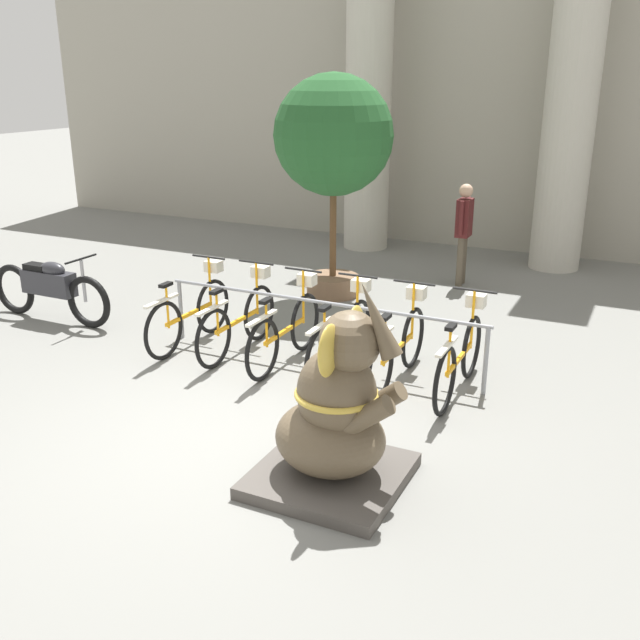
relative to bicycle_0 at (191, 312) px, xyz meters
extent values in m
plane|color=slate|center=(1.72, -1.82, -0.41)|extent=(60.00, 60.00, 0.00)
cube|color=#A39E8E|center=(1.72, 6.78, 2.59)|extent=(20.00, 0.20, 6.00)
cylinder|color=#BCB7A8|center=(-0.05, 5.78, 2.09)|extent=(0.84, 0.84, 5.00)
cylinder|color=#BCB7A8|center=(3.49, 5.78, 2.09)|extent=(0.84, 0.84, 5.00)
cylinder|color=gray|center=(-0.25, 0.13, -0.04)|extent=(0.05, 0.05, 0.75)
cylinder|color=gray|center=(3.64, 0.13, -0.04)|extent=(0.05, 0.05, 0.75)
cylinder|color=gray|center=(1.69, 0.13, 0.34)|extent=(3.99, 0.04, 0.04)
torus|color=black|center=(0.00, 0.48, -0.06)|extent=(0.05, 0.70, 0.70)
torus|color=black|center=(0.00, -0.55, -0.06)|extent=(0.05, 0.70, 0.70)
cube|color=orange|center=(0.00, -0.03, -0.01)|extent=(0.04, 0.92, 0.04)
cube|color=silver|center=(0.00, -0.55, 0.31)|extent=(0.06, 0.59, 0.03)
cylinder|color=orange|center=(0.00, -0.45, 0.20)|extent=(0.03, 0.03, 0.51)
cube|color=black|center=(0.00, -0.45, 0.47)|extent=(0.08, 0.18, 0.04)
cylinder|color=orange|center=(0.00, 0.44, 0.27)|extent=(0.03, 0.03, 0.66)
cylinder|color=black|center=(0.00, 0.44, 0.60)|extent=(0.48, 0.03, 0.03)
cube|color=silver|center=(0.00, 0.54, 0.46)|extent=(0.20, 0.16, 0.14)
torus|color=black|center=(0.68, 0.51, -0.06)|extent=(0.05, 0.70, 0.70)
torus|color=black|center=(0.68, -0.52, -0.06)|extent=(0.05, 0.70, 0.70)
cube|color=orange|center=(0.68, 0.00, -0.01)|extent=(0.04, 0.92, 0.04)
cube|color=silver|center=(0.68, -0.52, 0.31)|extent=(0.06, 0.59, 0.03)
cylinder|color=orange|center=(0.68, -0.42, 0.20)|extent=(0.03, 0.03, 0.51)
cube|color=black|center=(0.68, -0.42, 0.47)|extent=(0.08, 0.18, 0.04)
cylinder|color=orange|center=(0.68, 0.47, 0.27)|extent=(0.03, 0.03, 0.66)
cylinder|color=black|center=(0.68, 0.47, 0.60)|extent=(0.48, 0.03, 0.03)
cube|color=silver|center=(0.68, 0.57, 0.46)|extent=(0.20, 0.16, 0.14)
torus|color=black|center=(1.35, 0.45, -0.06)|extent=(0.05, 0.70, 0.70)
torus|color=black|center=(1.35, -0.57, -0.06)|extent=(0.05, 0.70, 0.70)
cube|color=orange|center=(1.35, -0.06, -0.01)|extent=(0.04, 0.92, 0.04)
cube|color=silver|center=(1.35, -0.57, 0.31)|extent=(0.06, 0.59, 0.03)
cylinder|color=orange|center=(1.35, -0.47, 0.20)|extent=(0.03, 0.03, 0.51)
cube|color=black|center=(1.35, -0.47, 0.47)|extent=(0.08, 0.18, 0.04)
cylinder|color=orange|center=(1.35, 0.41, 0.27)|extent=(0.03, 0.03, 0.66)
cylinder|color=black|center=(1.35, 0.41, 0.60)|extent=(0.48, 0.03, 0.03)
cube|color=silver|center=(1.35, 0.51, 0.46)|extent=(0.20, 0.16, 0.14)
torus|color=black|center=(2.03, 0.50, -0.06)|extent=(0.05, 0.70, 0.70)
torus|color=black|center=(2.03, -0.52, -0.06)|extent=(0.05, 0.70, 0.70)
cube|color=orange|center=(2.03, -0.01, -0.01)|extent=(0.04, 0.92, 0.04)
cube|color=silver|center=(2.03, -0.52, 0.31)|extent=(0.06, 0.59, 0.03)
cylinder|color=orange|center=(2.03, -0.42, 0.20)|extent=(0.03, 0.03, 0.51)
cube|color=black|center=(2.03, -0.42, 0.47)|extent=(0.08, 0.18, 0.04)
cylinder|color=orange|center=(2.03, 0.46, 0.27)|extent=(0.03, 0.03, 0.66)
cylinder|color=black|center=(2.03, 0.46, 0.60)|extent=(0.48, 0.03, 0.03)
cube|color=silver|center=(2.03, 0.56, 0.46)|extent=(0.20, 0.16, 0.14)
torus|color=black|center=(2.71, 0.51, -0.06)|extent=(0.05, 0.70, 0.70)
torus|color=black|center=(2.71, -0.52, -0.06)|extent=(0.05, 0.70, 0.70)
cube|color=orange|center=(2.71, 0.00, -0.01)|extent=(0.04, 0.92, 0.04)
cube|color=silver|center=(2.71, -0.52, 0.31)|extent=(0.06, 0.59, 0.03)
cylinder|color=orange|center=(2.71, -0.42, 0.20)|extent=(0.03, 0.03, 0.51)
cube|color=black|center=(2.71, -0.42, 0.47)|extent=(0.08, 0.18, 0.04)
cylinder|color=orange|center=(2.71, 0.47, 0.27)|extent=(0.03, 0.03, 0.66)
cylinder|color=black|center=(2.71, 0.47, 0.60)|extent=(0.48, 0.03, 0.03)
cube|color=silver|center=(2.71, 0.57, 0.46)|extent=(0.20, 0.16, 0.14)
torus|color=black|center=(3.39, 0.51, -0.06)|extent=(0.05, 0.70, 0.70)
torus|color=black|center=(3.39, -0.51, -0.06)|extent=(0.05, 0.70, 0.70)
cube|color=orange|center=(3.39, 0.00, -0.01)|extent=(0.04, 0.92, 0.04)
cube|color=silver|center=(3.39, -0.51, 0.31)|extent=(0.06, 0.59, 0.03)
cylinder|color=orange|center=(3.39, -0.41, 0.20)|extent=(0.03, 0.03, 0.51)
cube|color=black|center=(3.39, -0.41, 0.47)|extent=(0.08, 0.18, 0.04)
cylinder|color=orange|center=(3.39, 0.47, 0.27)|extent=(0.03, 0.03, 0.66)
cylinder|color=black|center=(3.39, 0.47, 0.60)|extent=(0.48, 0.03, 0.03)
cube|color=silver|center=(3.39, 0.57, 0.46)|extent=(0.20, 0.16, 0.14)
cube|color=#4C4742|center=(2.90, -2.13, -0.36)|extent=(1.19, 1.19, 0.11)
ellipsoid|color=brown|center=(2.90, -2.13, -0.01)|extent=(0.92, 0.81, 0.60)
ellipsoid|color=brown|center=(2.95, -2.13, 0.40)|extent=(0.65, 0.60, 0.76)
sphere|color=brown|center=(3.06, -2.13, 0.86)|extent=(0.49, 0.49, 0.49)
ellipsoid|color=gold|center=(3.00, -1.88, 0.86)|extent=(0.08, 0.35, 0.41)
ellipsoid|color=gold|center=(3.00, -2.37, 0.86)|extent=(0.08, 0.35, 0.41)
cone|color=brown|center=(3.28, -2.13, 1.07)|extent=(0.42, 0.17, 0.61)
cylinder|color=brown|center=(3.25, -1.99, 0.32)|extent=(0.48, 0.16, 0.43)
cylinder|color=brown|center=(3.25, -2.26, 0.32)|extent=(0.48, 0.16, 0.43)
torus|color=gold|center=(2.95, -2.13, 0.40)|extent=(0.68, 0.68, 0.05)
torus|color=black|center=(-1.57, -0.10, -0.06)|extent=(0.71, 0.09, 0.71)
torus|color=black|center=(-2.92, -0.10, -0.06)|extent=(0.71, 0.09, 0.71)
cube|color=#2D2D33|center=(-2.25, -0.10, 0.12)|extent=(0.81, 0.22, 0.32)
ellipsoid|color=#2D2D33|center=(-2.15, -0.10, 0.32)|extent=(0.40, 0.20, 0.20)
cube|color=black|center=(-2.43, -0.10, 0.32)|extent=(0.36, 0.18, 0.08)
cylinder|color=#99999E|center=(-1.62, -0.10, 0.22)|extent=(0.04, 0.04, 0.56)
cylinder|color=black|center=(-1.62, -0.10, 0.52)|extent=(0.03, 0.55, 0.03)
cylinder|color=brown|center=(2.31, 4.14, -0.02)|extent=(0.11, 0.11, 0.78)
cylinder|color=brown|center=(2.31, 3.97, -0.02)|extent=(0.11, 0.11, 0.78)
cube|color=#4C1919|center=(2.31, 4.06, 0.66)|extent=(0.20, 0.32, 0.59)
sphere|color=tan|center=(2.31, 4.06, 1.08)|extent=(0.21, 0.21, 0.21)
cylinder|color=#4C1919|center=(2.31, 4.26, 0.69)|extent=(0.07, 0.07, 0.53)
cylinder|color=#4C1919|center=(2.31, 3.86, 0.69)|extent=(0.07, 0.07, 0.53)
cylinder|color=brown|center=(0.70, 2.66, -0.26)|extent=(0.79, 0.79, 0.30)
cylinder|color=brown|center=(0.70, 2.66, 0.58)|extent=(0.10, 0.10, 1.38)
sphere|color=#235628|center=(0.70, 2.66, 1.96)|extent=(1.72, 1.72, 1.72)
camera|label=1|loc=(5.08, -6.80, 2.81)|focal=40.00mm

